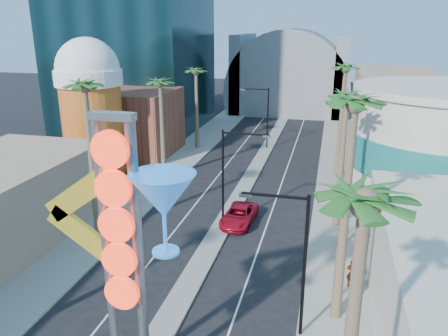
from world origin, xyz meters
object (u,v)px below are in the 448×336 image
at_px(pedestrian_b, 340,236).
at_px(neon_sign, 140,242).
at_px(pedestrian_a, 352,273).
at_px(red_pickup, 239,215).

bearing_deg(pedestrian_b, neon_sign, 53.07).
bearing_deg(pedestrian_a, pedestrian_b, -63.41).
bearing_deg(pedestrian_b, red_pickup, -23.71).
relative_size(neon_sign, red_pickup, 2.46).
xyz_separation_m(neon_sign, pedestrian_b, (8.45, 15.55, -6.37)).
height_order(neon_sign, pedestrian_a, neon_sign).
distance_m(pedestrian_a, pedestrian_b, 5.42).
xyz_separation_m(red_pickup, pedestrian_b, (8.06, -2.20, 0.23)).
relative_size(neon_sign, pedestrian_b, 7.97).
bearing_deg(neon_sign, red_pickup, 88.76).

